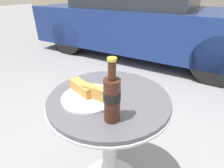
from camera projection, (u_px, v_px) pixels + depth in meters
The scene contains 4 objects.
bistro_table at pixel (109, 134), 0.94m from camera, with size 0.58×0.58×0.72m.
cola_bottle_left at pixel (112, 98), 0.63m from camera, with size 0.06×0.06×0.25m.
lunch_plate_near at pixel (88, 94), 0.80m from camera, with size 0.25×0.25×0.07m.
parked_car at pixel (144, 20), 3.32m from camera, with size 4.23×1.68×1.39m.
Camera 1 is at (0.36, -0.59, 1.17)m, focal length 28.00 mm.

